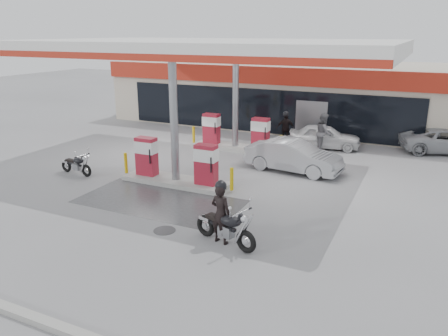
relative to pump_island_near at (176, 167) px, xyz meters
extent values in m
plane|color=gray|center=(0.00, -2.00, -0.71)|extent=(90.00, 90.00, 0.00)
cube|color=#4C4C4F|center=(0.50, -2.00, -0.71)|extent=(6.00, 3.00, 0.00)
cylinder|color=#38383A|center=(2.00, -4.00, -0.71)|extent=(0.70, 0.70, 0.01)
cube|color=beige|center=(0.00, 14.00, 1.29)|extent=(22.00, 8.00, 4.00)
cube|color=black|center=(0.00, 9.97, 0.69)|extent=(18.00, 0.10, 2.60)
cube|color=#AA2414|center=(0.00, 9.90, 2.79)|extent=(22.00, 0.25, 1.00)
cube|color=navy|center=(7.00, 9.85, 2.79)|extent=(3.50, 0.12, 0.80)
cube|color=gray|center=(3.00, 9.93, 0.39)|extent=(1.80, 0.14, 2.20)
cube|color=silver|center=(0.00, 3.00, 4.59)|extent=(16.00, 10.00, 0.60)
cube|color=#AA2414|center=(0.00, -1.95, 4.41)|extent=(16.00, 0.12, 0.24)
cube|color=#AA2414|center=(0.00, 7.95, 4.41)|extent=(16.00, 0.12, 0.24)
cylinder|color=gray|center=(0.00, 0.00, 1.88)|extent=(0.32, 0.32, 5.00)
cylinder|color=gray|center=(0.00, 6.00, 1.88)|extent=(0.32, 0.32, 5.00)
cube|color=#9E9E99|center=(0.00, 0.00, -0.62)|extent=(4.50, 1.30, 0.18)
cube|color=maroon|center=(-1.40, 0.00, 0.27)|extent=(0.85, 0.48, 1.60)
cube|color=maroon|center=(1.40, 0.00, 0.27)|extent=(0.85, 0.48, 1.60)
cube|color=silver|center=(-1.40, 0.00, 0.67)|extent=(0.88, 0.52, 0.50)
cube|color=silver|center=(1.40, 0.00, 0.67)|extent=(0.88, 0.52, 0.50)
cylinder|color=gold|center=(-2.50, 0.00, -0.17)|extent=(0.14, 0.14, 0.90)
cylinder|color=gold|center=(2.50, 0.00, -0.17)|extent=(0.14, 0.14, 0.90)
cube|color=#9E9E99|center=(0.00, 6.00, -0.62)|extent=(4.50, 1.30, 0.18)
cube|color=maroon|center=(-1.40, 6.00, 0.27)|extent=(0.85, 0.48, 1.60)
cube|color=maroon|center=(1.40, 6.00, 0.27)|extent=(0.85, 0.48, 1.60)
cube|color=silver|center=(-1.40, 6.00, 0.67)|extent=(0.88, 0.52, 0.50)
cube|color=silver|center=(1.40, 6.00, 0.67)|extent=(0.88, 0.52, 0.50)
cylinder|color=gold|center=(-2.50, 6.00, -0.17)|extent=(0.14, 0.14, 0.90)
cylinder|color=gold|center=(2.50, 6.00, -0.17)|extent=(0.14, 0.14, 0.90)
torus|color=black|center=(4.85, -4.23, -0.37)|extent=(0.70, 0.35, 0.68)
torus|color=black|center=(3.34, -3.78, -0.37)|extent=(0.70, 0.35, 0.68)
cube|color=gray|center=(4.14, -4.02, -0.28)|extent=(0.51, 0.39, 0.34)
cube|color=black|center=(3.97, -3.97, -0.16)|extent=(1.01, 0.40, 0.09)
ellipsoid|color=black|center=(4.30, -4.06, 0.09)|extent=(0.71, 0.53, 0.32)
cube|color=black|center=(3.76, -3.90, 0.02)|extent=(0.68, 0.44, 0.11)
cylinder|color=silver|center=(4.63, -4.16, 0.43)|extent=(0.28, 0.84, 0.04)
sphere|color=silver|center=(4.76, -4.20, 0.29)|extent=(0.20, 0.20, 0.20)
cylinder|color=silver|center=(3.64, -3.70, -0.39)|extent=(1.01, 0.38, 0.09)
imported|color=black|center=(3.94, -3.96, 0.20)|extent=(0.73, 0.54, 1.82)
torus|color=black|center=(-3.90, -0.92, -0.44)|extent=(0.56, 0.19, 0.55)
torus|color=black|center=(-5.15, -0.78, -0.44)|extent=(0.56, 0.19, 0.55)
cube|color=gray|center=(-4.49, -0.85, -0.36)|extent=(0.39, 0.26, 0.27)
cube|color=black|center=(-4.63, -0.84, -0.27)|extent=(0.83, 0.18, 0.07)
ellipsoid|color=black|center=(-4.35, -0.87, -0.07)|extent=(0.54, 0.35, 0.26)
cube|color=black|center=(-4.81, -0.82, -0.12)|extent=(0.52, 0.27, 0.09)
cylinder|color=silver|center=(-4.08, -0.90, 0.21)|extent=(0.11, 0.70, 0.03)
sphere|color=silver|center=(-3.97, -0.91, 0.10)|extent=(0.16, 0.16, 0.16)
cylinder|color=silver|center=(-4.93, -0.67, -0.45)|extent=(0.83, 0.16, 0.07)
imported|color=silver|center=(4.19, 8.20, -0.08)|extent=(3.95, 2.22, 1.27)
imported|color=#58575C|center=(4.28, 7.51, 0.29)|extent=(1.02, 1.16, 1.99)
imported|color=#96989E|center=(3.86, 3.60, -0.01)|extent=(4.41, 1.95, 1.41)
imported|color=#989A9F|center=(-10.00, 12.00, -0.17)|extent=(3.92, 2.05, 1.08)
imported|color=#A8ABB0|center=(10.00, 10.00, -0.09)|extent=(4.87, 3.40, 1.24)
imported|color=black|center=(2.03, 8.20, 0.15)|extent=(1.09, 0.81, 1.72)
camera|label=1|loc=(8.98, -14.45, 5.24)|focal=35.00mm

